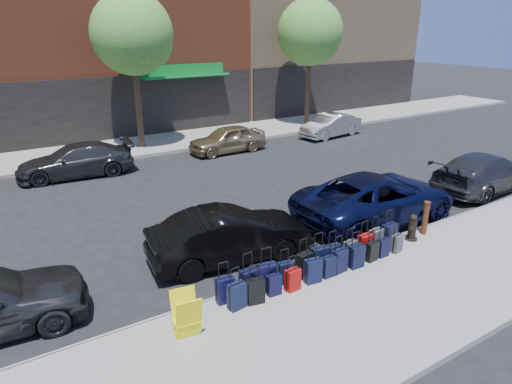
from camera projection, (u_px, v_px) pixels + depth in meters
ground at (224, 213)px, 15.17m from camera, size 120.00×120.00×0.00m
sidewalk_near at (367, 307)px, 10.00m from camera, size 60.00×4.00×0.15m
sidewalk_far at (129, 147)px, 23.07m from camera, size 60.00×4.00×0.15m
curb_near at (309, 268)px, 11.60m from camera, size 60.00×0.08×0.15m
curb_far at (143, 156)px, 21.47m from camera, size 60.00×0.08×0.15m
tree_center at (135, 36)px, 21.16m from camera, size 3.80×3.80×7.27m
tree_right at (312, 34)px, 26.45m from camera, size 3.80×3.80×7.27m
suitcase_front_0 at (225, 290)px, 9.96m from camera, size 0.42×0.26×0.96m
suitcase_front_1 at (250, 283)px, 10.17m from camera, size 0.46×0.29×1.06m
suitcase_front_2 at (267, 277)px, 10.42m from camera, size 0.47×0.31×1.04m
suitcase_front_3 at (285, 272)px, 10.72m from camera, size 0.37×0.23×0.86m
suitcase_front_4 at (304, 265)px, 10.99m from camera, size 0.43×0.27×0.98m
suitcase_front_5 at (319, 259)px, 11.26m from camera, size 0.43×0.27×0.99m
suitcase_front_6 at (333, 256)px, 11.41m from camera, size 0.41×0.24×0.97m
suitcase_front_7 at (350, 250)px, 11.75m from camera, size 0.39×0.25×0.88m
suitcase_front_8 at (365, 245)px, 11.97m from camera, size 0.41×0.24×0.97m
suitcase_front_9 at (376, 240)px, 12.28m from camera, size 0.43×0.27×0.96m
suitcase_front_10 at (389, 235)px, 12.51m from camera, size 0.44×0.26×1.03m
suitcase_back_0 at (237, 296)px, 9.75m from camera, size 0.43×0.28×0.95m
suitcase_back_1 at (255, 291)px, 9.94m from camera, size 0.42×0.29×0.91m
suitcase_back_2 at (274, 285)px, 10.25m from camera, size 0.34×0.22×0.79m
suitcase_back_3 at (293, 280)px, 10.43m from camera, size 0.37×0.23×0.84m
suitcase_back_4 at (313, 271)px, 10.74m from camera, size 0.42×0.28×0.95m
suitcase_back_5 at (328, 267)px, 10.99m from camera, size 0.35×0.21×0.84m
suitcase_back_6 at (339, 261)px, 11.20m from camera, size 0.41×0.26×0.94m
suitcase_back_7 at (356, 256)px, 11.41m from camera, size 0.41×0.25×0.95m
suitcase_back_8 at (372, 251)px, 11.74m from camera, size 0.36×0.23×0.83m
suitcase_back_9 at (383, 248)px, 11.96m from camera, size 0.34×0.20×0.81m
suitcase_back_10 at (397, 243)px, 12.20m from camera, size 0.36×0.25×0.79m
fire_hydrant at (412, 228)px, 12.87m from camera, size 0.39×0.34×0.76m
bollard at (425, 217)px, 13.17m from camera, size 0.18×0.18×1.00m
display_rack at (187, 315)px, 8.84m from camera, size 0.58×0.63×0.91m
car_near_1 at (230, 236)px, 11.93m from camera, size 4.45×2.06×1.41m
car_near_2 at (377, 198)px, 14.39m from camera, size 5.57×2.65×1.54m
car_near_3 at (485, 172)px, 17.04m from camera, size 5.01×2.24×1.43m
car_far_1 at (76, 161)px, 18.70m from camera, size 4.75×2.29×1.33m
car_far_2 at (227, 139)px, 22.28m from camera, size 3.86×1.58×1.31m
car_far_3 at (331, 125)px, 25.40m from camera, size 3.95×1.80×1.26m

